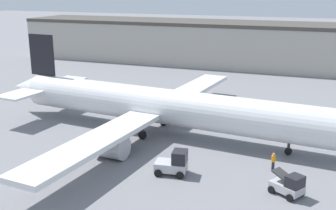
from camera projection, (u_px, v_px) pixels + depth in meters
ground_plane at (168, 134)px, 47.92m from camera, size 400.00×400.00×0.00m
terminal_building at (220, 43)px, 90.07m from camera, size 88.79×14.45×9.09m
airplane at (160, 107)px, 47.46m from camera, size 45.05×41.82×10.48m
ground_crew_worker at (273, 161)px, 38.45m from camera, size 0.36×0.36×1.65m
baggage_tug at (110, 139)px, 43.17m from camera, size 3.70×3.26×2.49m
belt_loader_truck at (289, 185)px, 33.68m from camera, size 2.96×2.73×1.89m
pushback_tug at (174, 163)px, 37.54m from camera, size 3.03×2.39×2.25m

